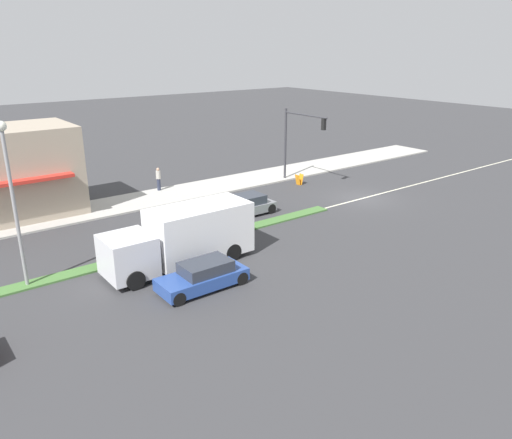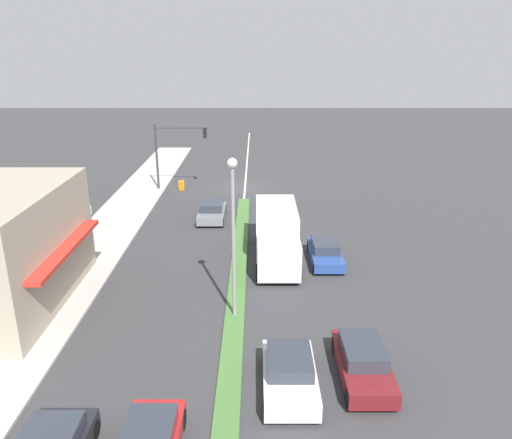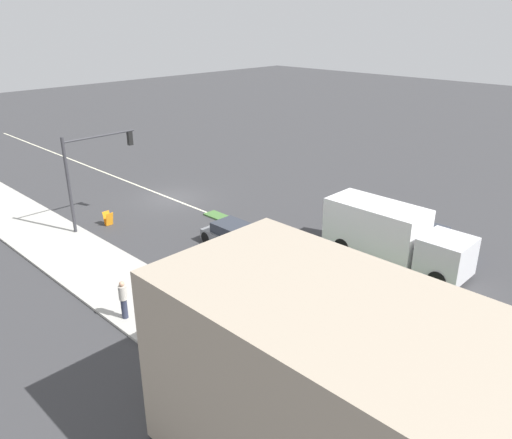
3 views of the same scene
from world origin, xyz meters
name	(u,v)px [view 1 (image 1 of 3)]	position (x,y,z in m)	size (l,w,h in m)	color
ground_plane	(126,261)	(0.00, 18.00, 0.00)	(160.00, 160.00, 0.00)	#38383A
sidewalk_right	(60,216)	(9.00, 18.50, 0.06)	(4.00, 73.00, 0.12)	#B2AFA8
lane_marking_center	(363,198)	(0.00, 0.00, 0.00)	(0.16, 60.00, 0.01)	beige
traffic_signal_main	(298,134)	(6.12, 0.88, 3.90)	(4.59, 0.34, 5.60)	#333338
street_lamp	(11,185)	(0.00, 22.71, 4.78)	(0.44, 0.44, 7.37)	gray
pedestrian	(158,178)	(10.42, 10.79, 1.02)	(0.34, 0.34, 1.71)	#282D42
warning_aframe_sign	(299,180)	(5.53, 1.14, 0.43)	(0.45, 0.53, 0.84)	orange
delivery_truck	(184,237)	(-2.20, 15.77, 1.47)	(2.44, 7.50, 2.87)	silver
coupe_blue	(203,276)	(-5.00, 16.43, 0.60)	(1.73, 4.05, 1.26)	#284793
suv_grey	(245,206)	(2.20, 8.85, 0.61)	(1.86, 3.99, 1.28)	slate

